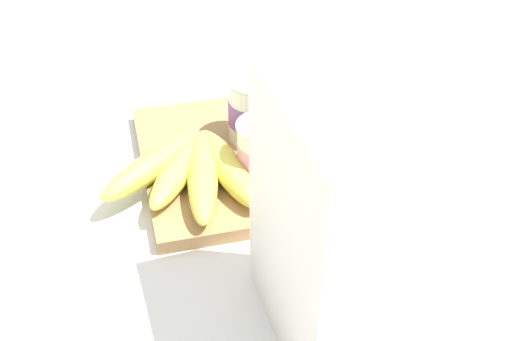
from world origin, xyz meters
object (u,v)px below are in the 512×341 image
at_px(banana_bunch, 192,169).
at_px(cutting_board, 238,160).
at_px(yogurt_cup_front, 254,110).
at_px(cereal_box, 318,234).
at_px(yogurt_cup_back, 262,152).

bearing_deg(banana_bunch, cutting_board, 120.01).
height_order(yogurt_cup_front, banana_bunch, yogurt_cup_front).
height_order(cereal_box, yogurt_cup_back, cereal_box).
relative_size(cutting_board, cereal_box, 1.05).
xyz_separation_m(yogurt_cup_front, yogurt_cup_back, (0.09, -0.01, -0.01)).
relative_size(yogurt_cup_back, banana_bunch, 0.39).
bearing_deg(banana_bunch, yogurt_cup_front, 126.25).
height_order(yogurt_cup_front, yogurt_cup_back, yogurt_cup_front).
distance_m(yogurt_cup_back, banana_bunch, 0.09).
distance_m(cutting_board, yogurt_cup_front, 0.07).
bearing_deg(yogurt_cup_front, yogurt_cup_back, -7.00).
distance_m(cutting_board, yogurt_cup_back, 0.08).
height_order(cutting_board, banana_bunch, banana_bunch).
bearing_deg(yogurt_cup_back, cereal_box, -1.93).
distance_m(cereal_box, yogurt_cup_front, 0.33).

